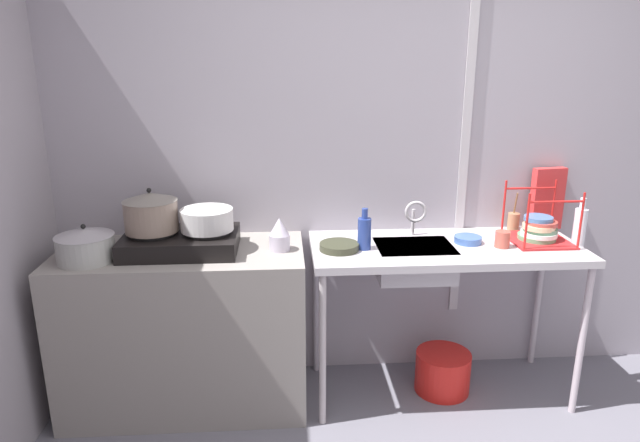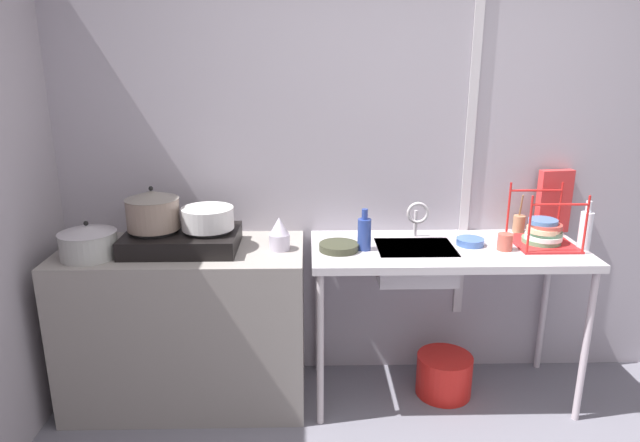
{
  "view_description": "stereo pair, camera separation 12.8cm",
  "coord_description": "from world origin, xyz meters",
  "px_view_note": "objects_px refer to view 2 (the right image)",
  "views": [
    {
      "loc": [
        -0.71,
        -1.39,
        1.84
      ],
      "look_at": [
        -0.52,
        1.37,
        1.02
      ],
      "focal_mm": 31.27,
      "sensor_mm": 36.0,
      "label": 1
    },
    {
      "loc": [
        -0.58,
        -1.39,
        1.84
      ],
      "look_at": [
        -0.52,
        1.37,
        1.02
      ],
      "focal_mm": 31.27,
      "sensor_mm": 36.0,
      "label": 2
    }
  ],
  "objects_px": {
    "pot_on_left_burner": "(153,210)",
    "bottle_by_rack": "(585,229)",
    "cup_by_rack": "(505,242)",
    "percolator": "(279,234)",
    "sink_basin": "(415,262)",
    "pot_beside_stove": "(88,241)",
    "cereal_box": "(554,201)",
    "small_bowl_on_drainboard": "(470,242)",
    "frying_pan": "(339,247)",
    "pot_on_right_burner": "(208,218)",
    "utensil_jar": "(519,223)",
    "bucket_on_floor": "(444,375)",
    "stove": "(182,239)",
    "faucet": "(417,215)",
    "dish_rack": "(543,234)",
    "bottle_by_sink": "(364,233)"
  },
  "relations": [
    {
      "from": "pot_beside_stove",
      "to": "bottle_by_rack",
      "type": "bearing_deg",
      "value": 1.52
    },
    {
      "from": "sink_basin",
      "to": "dish_rack",
      "type": "xyz_separation_m",
      "value": [
        0.68,
        0.03,
        0.15
      ]
    },
    {
      "from": "cereal_box",
      "to": "sink_basin",
      "type": "bearing_deg",
      "value": -171.29
    },
    {
      "from": "percolator",
      "to": "frying_pan",
      "type": "xyz_separation_m",
      "value": [
        0.31,
        -0.02,
        -0.07
      ]
    },
    {
      "from": "pot_beside_stove",
      "to": "bottle_by_rack",
      "type": "xyz_separation_m",
      "value": [
        2.52,
        0.07,
        0.02
      ]
    },
    {
      "from": "sink_basin",
      "to": "small_bowl_on_drainboard",
      "type": "relative_size",
      "value": 2.78
    },
    {
      "from": "pot_on_left_burner",
      "to": "frying_pan",
      "type": "bearing_deg",
      "value": -2.54
    },
    {
      "from": "frying_pan",
      "to": "pot_on_right_burner",
      "type": "bearing_deg",
      "value": 176.42
    },
    {
      "from": "bottle_by_sink",
      "to": "bucket_on_floor",
      "type": "height_order",
      "value": "bottle_by_sink"
    },
    {
      "from": "sink_basin",
      "to": "dish_rack",
      "type": "height_order",
      "value": "dish_rack"
    },
    {
      "from": "pot_beside_stove",
      "to": "cup_by_rack",
      "type": "xyz_separation_m",
      "value": [
        2.11,
        0.06,
        -0.04
      ]
    },
    {
      "from": "sink_basin",
      "to": "cereal_box",
      "type": "relative_size",
      "value": 1.13
    },
    {
      "from": "dish_rack",
      "to": "bottle_by_rack",
      "type": "distance_m",
      "value": 0.2
    },
    {
      "from": "pot_on_right_burner",
      "to": "bottle_by_sink",
      "type": "relative_size",
      "value": 1.22
    },
    {
      "from": "pot_beside_stove",
      "to": "small_bowl_on_drainboard",
      "type": "relative_size",
      "value": 1.92
    },
    {
      "from": "percolator",
      "to": "dish_rack",
      "type": "relative_size",
      "value": 0.54
    },
    {
      "from": "cup_by_rack",
      "to": "utensil_jar",
      "type": "bearing_deg",
      "value": 58.72
    },
    {
      "from": "sink_basin",
      "to": "bottle_by_sink",
      "type": "xyz_separation_m",
      "value": [
        -0.28,
        -0.03,
        0.17
      ]
    },
    {
      "from": "small_bowl_on_drainboard",
      "to": "sink_basin",
      "type": "bearing_deg",
      "value": -174.16
    },
    {
      "from": "pot_on_right_burner",
      "to": "faucet",
      "type": "xyz_separation_m",
      "value": [
        1.11,
        0.14,
        -0.03
      ]
    },
    {
      "from": "frying_pan",
      "to": "bottle_by_sink",
      "type": "xyz_separation_m",
      "value": [
        0.13,
        0.01,
        0.07
      ]
    },
    {
      "from": "bottle_by_rack",
      "to": "cereal_box",
      "type": "bearing_deg",
      "value": 98.31
    },
    {
      "from": "percolator",
      "to": "faucet",
      "type": "height_order",
      "value": "faucet"
    },
    {
      "from": "pot_on_left_burner",
      "to": "small_bowl_on_drainboard",
      "type": "bearing_deg",
      "value": 0.93
    },
    {
      "from": "cereal_box",
      "to": "faucet",
      "type": "bearing_deg",
      "value": 179.32
    },
    {
      "from": "pot_on_left_burner",
      "to": "bottle_by_rack",
      "type": "xyz_separation_m",
      "value": [
        2.22,
        -0.05,
        -0.1
      ]
    },
    {
      "from": "percolator",
      "to": "sink_basin",
      "type": "relative_size",
      "value": 0.43
    },
    {
      "from": "percolator",
      "to": "bottle_by_rack",
      "type": "relative_size",
      "value": 0.67
    },
    {
      "from": "pot_beside_stove",
      "to": "bucket_on_floor",
      "type": "height_order",
      "value": "pot_beside_stove"
    },
    {
      "from": "dish_rack",
      "to": "bottle_by_sink",
      "type": "height_order",
      "value": "dish_rack"
    },
    {
      "from": "stove",
      "to": "faucet",
      "type": "relative_size",
      "value": 2.75
    },
    {
      "from": "stove",
      "to": "pot_beside_stove",
      "type": "xyz_separation_m",
      "value": [
        -0.44,
        -0.12,
        0.03
      ]
    },
    {
      "from": "faucet",
      "to": "bottle_by_rack",
      "type": "height_order",
      "value": "bottle_by_rack"
    },
    {
      "from": "pot_beside_stove",
      "to": "cereal_box",
      "type": "bearing_deg",
      "value": 8.46
    },
    {
      "from": "stove",
      "to": "pot_beside_stove",
      "type": "distance_m",
      "value": 0.45
    },
    {
      "from": "faucet",
      "to": "cup_by_rack",
      "type": "xyz_separation_m",
      "value": [
        0.42,
        -0.2,
        -0.09
      ]
    },
    {
      "from": "percolator",
      "to": "sink_basin",
      "type": "bearing_deg",
      "value": 1.5
    },
    {
      "from": "stove",
      "to": "sink_basin",
      "type": "distance_m",
      "value": 1.23
    },
    {
      "from": "bottle_by_rack",
      "to": "utensil_jar",
      "type": "relative_size",
      "value": 1.15
    },
    {
      "from": "cereal_box",
      "to": "utensil_jar",
      "type": "distance_m",
      "value": 0.23
    },
    {
      "from": "sink_basin",
      "to": "pot_on_right_burner",
      "type": "bearing_deg",
      "value": 179.82
    },
    {
      "from": "cup_by_rack",
      "to": "cereal_box",
      "type": "distance_m",
      "value": 0.5
    },
    {
      "from": "sink_basin",
      "to": "bottle_by_sink",
      "type": "relative_size",
      "value": 1.86
    },
    {
      "from": "stove",
      "to": "dish_rack",
      "type": "relative_size",
      "value": 1.79
    },
    {
      "from": "pot_on_left_burner",
      "to": "bucket_on_floor",
      "type": "xyz_separation_m",
      "value": [
        1.55,
        -0.01,
        -0.97
      ]
    },
    {
      "from": "pot_beside_stove",
      "to": "dish_rack",
      "type": "bearing_deg",
      "value": 3.49
    },
    {
      "from": "cup_by_rack",
      "to": "pot_on_left_burner",
      "type": "bearing_deg",
      "value": 178.22
    },
    {
      "from": "stove",
      "to": "sink_basin",
      "type": "relative_size",
      "value": 1.42
    },
    {
      "from": "pot_on_left_burner",
      "to": "bottle_by_rack",
      "type": "distance_m",
      "value": 2.23
    },
    {
      "from": "pot_on_right_burner",
      "to": "bucket_on_floor",
      "type": "bearing_deg",
      "value": -0.28
    }
  ]
}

